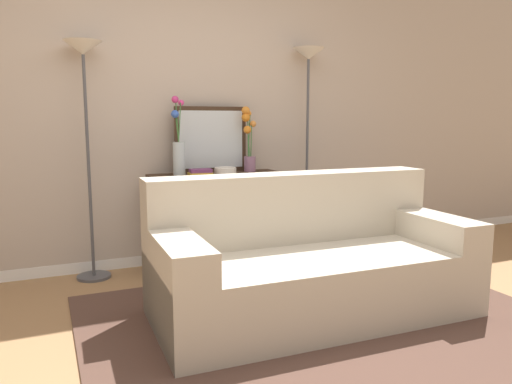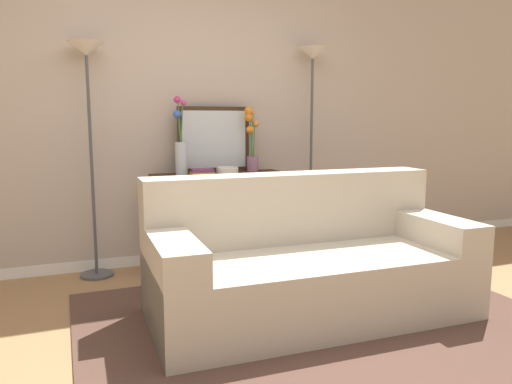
{
  "view_description": "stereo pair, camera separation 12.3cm",
  "coord_description": "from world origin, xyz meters",
  "px_view_note": "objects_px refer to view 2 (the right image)",
  "views": [
    {
      "loc": [
        -1.06,
        -2.07,
        1.23
      ],
      "look_at": [
        0.34,
        1.14,
        0.72
      ],
      "focal_mm": 34.39,
      "sensor_mm": 36.0,
      "label": 1
    },
    {
      "loc": [
        -0.95,
        -2.12,
        1.23
      ],
      "look_at": [
        0.34,
        1.14,
        0.72
      ],
      "focal_mm": 34.39,
      "sensor_mm": 36.0,
      "label": 2
    }
  ],
  "objects_px": {
    "couch": "(307,266)",
    "wall_mirror": "(214,139)",
    "vase_short_flowers": "(251,141)",
    "floor_lamp_right": "(312,93)",
    "book_stack": "(202,172)",
    "fruit_bowl": "(227,171)",
    "vase_tall_flowers": "(181,149)",
    "book_row_under_console": "(189,262)",
    "console_table": "(219,203)",
    "floor_lamp_left": "(88,94)"
  },
  "relations": [
    {
      "from": "couch",
      "to": "book_row_under_console",
      "type": "relative_size",
      "value": 5.35
    },
    {
      "from": "vase_short_flowers",
      "to": "floor_lamp_right",
      "type": "bearing_deg",
      "value": 4.28
    },
    {
      "from": "console_table",
      "to": "book_row_under_console",
      "type": "relative_size",
      "value": 2.94
    },
    {
      "from": "fruit_bowl",
      "to": "wall_mirror",
      "type": "bearing_deg",
      "value": 97.43
    },
    {
      "from": "floor_lamp_left",
      "to": "book_row_under_console",
      "type": "distance_m",
      "value": 1.55
    },
    {
      "from": "book_row_under_console",
      "to": "wall_mirror",
      "type": "bearing_deg",
      "value": 27.93
    },
    {
      "from": "vase_short_flowers",
      "to": "book_row_under_console",
      "type": "distance_m",
      "value": 1.15
    },
    {
      "from": "couch",
      "to": "wall_mirror",
      "type": "bearing_deg",
      "value": 98.41
    },
    {
      "from": "console_table",
      "to": "book_row_under_console",
      "type": "bearing_deg",
      "value": 180.0
    },
    {
      "from": "vase_tall_flowers",
      "to": "book_stack",
      "type": "xyz_separation_m",
      "value": [
        0.15,
        -0.1,
        -0.18
      ]
    },
    {
      "from": "vase_tall_flowers",
      "to": "fruit_bowl",
      "type": "distance_m",
      "value": 0.41
    },
    {
      "from": "book_row_under_console",
      "to": "floor_lamp_right",
      "type": "bearing_deg",
      "value": 3.88
    },
    {
      "from": "couch",
      "to": "floor_lamp_right",
      "type": "xyz_separation_m",
      "value": [
        0.7,
        1.29,
        1.16
      ]
    },
    {
      "from": "wall_mirror",
      "to": "vase_tall_flowers",
      "type": "height_order",
      "value": "vase_tall_flowers"
    },
    {
      "from": "couch",
      "to": "fruit_bowl",
      "type": "xyz_separation_m",
      "value": [
        -0.17,
        1.1,
        0.51
      ]
    },
    {
      "from": "vase_tall_flowers",
      "to": "console_table",
      "type": "bearing_deg",
      "value": 1.5
    },
    {
      "from": "console_table",
      "to": "floor_lamp_left",
      "type": "bearing_deg",
      "value": 175.44
    },
    {
      "from": "vase_tall_flowers",
      "to": "vase_short_flowers",
      "type": "relative_size",
      "value": 1.13
    },
    {
      "from": "wall_mirror",
      "to": "book_stack",
      "type": "xyz_separation_m",
      "value": [
        -0.18,
        -0.26,
        -0.25
      ]
    },
    {
      "from": "floor_lamp_left",
      "to": "book_stack",
      "type": "distance_m",
      "value": 1.04
    },
    {
      "from": "fruit_bowl",
      "to": "floor_lamp_right",
      "type": "bearing_deg",
      "value": 12.2
    },
    {
      "from": "couch",
      "to": "vase_tall_flowers",
      "type": "height_order",
      "value": "vase_tall_flowers"
    },
    {
      "from": "floor_lamp_left",
      "to": "couch",
      "type": "bearing_deg",
      "value": -46.88
    },
    {
      "from": "console_table",
      "to": "vase_short_flowers",
      "type": "height_order",
      "value": "vase_short_flowers"
    },
    {
      "from": "fruit_bowl",
      "to": "book_row_under_console",
      "type": "relative_size",
      "value": 0.48
    },
    {
      "from": "vase_tall_flowers",
      "to": "vase_short_flowers",
      "type": "height_order",
      "value": "vase_tall_flowers"
    },
    {
      "from": "vase_short_flowers",
      "to": "fruit_bowl",
      "type": "distance_m",
      "value": 0.38
    },
    {
      "from": "couch",
      "to": "wall_mirror",
      "type": "height_order",
      "value": "wall_mirror"
    },
    {
      "from": "console_table",
      "to": "wall_mirror",
      "type": "relative_size",
      "value": 1.75
    },
    {
      "from": "vase_short_flowers",
      "to": "floor_lamp_left",
      "type": "bearing_deg",
      "value": 178.03
    },
    {
      "from": "wall_mirror",
      "to": "fruit_bowl",
      "type": "xyz_separation_m",
      "value": [
        0.03,
        -0.25,
        -0.25
      ]
    },
    {
      "from": "console_table",
      "to": "floor_lamp_left",
      "type": "relative_size",
      "value": 0.61
    },
    {
      "from": "book_stack",
      "to": "wall_mirror",
      "type": "bearing_deg",
      "value": 55.11
    },
    {
      "from": "fruit_bowl",
      "to": "book_stack",
      "type": "xyz_separation_m",
      "value": [
        -0.21,
        -0.0,
        -0.0
      ]
    },
    {
      "from": "floor_lamp_right",
      "to": "wall_mirror",
      "type": "relative_size",
      "value": 2.96
    },
    {
      "from": "couch",
      "to": "vase_short_flowers",
      "type": "height_order",
      "value": "vase_short_flowers"
    },
    {
      "from": "floor_lamp_left",
      "to": "book_stack",
      "type": "bearing_deg",
      "value": -12.87
    },
    {
      "from": "couch",
      "to": "wall_mirror",
      "type": "distance_m",
      "value": 1.56
    },
    {
      "from": "floor_lamp_right",
      "to": "book_stack",
      "type": "relative_size",
      "value": 10.04
    },
    {
      "from": "wall_mirror",
      "to": "vase_short_flowers",
      "type": "relative_size",
      "value": 1.14
    },
    {
      "from": "floor_lamp_right",
      "to": "fruit_bowl",
      "type": "distance_m",
      "value": 1.1
    },
    {
      "from": "floor_lamp_right",
      "to": "vase_short_flowers",
      "type": "xyz_separation_m",
      "value": [
        -0.6,
        -0.04,
        -0.41
      ]
    },
    {
      "from": "floor_lamp_right",
      "to": "book_stack",
      "type": "height_order",
      "value": "floor_lamp_right"
    },
    {
      "from": "floor_lamp_right",
      "to": "book_row_under_console",
      "type": "bearing_deg",
      "value": -176.12
    },
    {
      "from": "floor_lamp_left",
      "to": "wall_mirror",
      "type": "bearing_deg",
      "value": 3.74
    },
    {
      "from": "console_table",
      "to": "book_row_under_console",
      "type": "distance_m",
      "value": 0.55
    },
    {
      "from": "wall_mirror",
      "to": "couch",
      "type": "bearing_deg",
      "value": -81.59
    },
    {
      "from": "floor_lamp_left",
      "to": "book_row_under_console",
      "type": "xyz_separation_m",
      "value": [
        0.73,
        -0.08,
        -1.37
      ]
    },
    {
      "from": "couch",
      "to": "floor_lamp_left",
      "type": "xyz_separation_m",
      "value": [
        -1.21,
        1.29,
        1.11
      ]
    },
    {
      "from": "wall_mirror",
      "to": "vase_short_flowers",
      "type": "height_order",
      "value": "same"
    }
  ]
}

